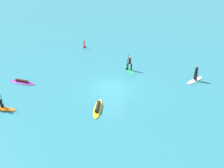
{
  "coord_description": "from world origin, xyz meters",
  "views": [
    {
      "loc": [
        0.91,
        -23.26,
        12.98
      ],
      "look_at": [
        0.0,
        0.0,
        0.5
      ],
      "focal_mm": 41.8,
      "sensor_mm": 36.0,
      "label": 1
    }
  ],
  "objects_px": {
    "surfer_on_purple_board": "(22,82)",
    "surfer_on_yellow_board": "(98,108)",
    "surfer_on_white_board": "(195,77)",
    "marker_buoy": "(84,46)",
    "surfer_on_green_board": "(129,67)"
  },
  "relations": [
    {
      "from": "surfer_on_purple_board",
      "to": "surfer_on_yellow_board",
      "type": "bearing_deg",
      "value": -12.97
    },
    {
      "from": "surfer_on_white_board",
      "to": "marker_buoy",
      "type": "relative_size",
      "value": 2.09
    },
    {
      "from": "surfer_on_purple_board",
      "to": "surfer_on_green_board",
      "type": "height_order",
      "value": "surfer_on_green_board"
    },
    {
      "from": "surfer_on_purple_board",
      "to": "surfer_on_green_board",
      "type": "relative_size",
      "value": 0.97
    },
    {
      "from": "surfer_on_white_board",
      "to": "surfer_on_yellow_board",
      "type": "relative_size",
      "value": 0.76
    },
    {
      "from": "surfer_on_yellow_board",
      "to": "marker_buoy",
      "type": "bearing_deg",
      "value": 14.95
    },
    {
      "from": "surfer_on_green_board",
      "to": "surfer_on_yellow_board",
      "type": "distance_m",
      "value": 8.78
    },
    {
      "from": "surfer_on_white_board",
      "to": "marker_buoy",
      "type": "distance_m",
      "value": 16.49
    },
    {
      "from": "surfer_on_green_board",
      "to": "surfer_on_white_board",
      "type": "bearing_deg",
      "value": -123.53
    },
    {
      "from": "surfer_on_purple_board",
      "to": "surfer_on_green_board",
      "type": "bearing_deg",
      "value": 33.38
    },
    {
      "from": "surfer_on_yellow_board",
      "to": "marker_buoy",
      "type": "height_order",
      "value": "marker_buoy"
    },
    {
      "from": "surfer_on_white_board",
      "to": "surfer_on_yellow_board",
      "type": "height_order",
      "value": "surfer_on_white_board"
    },
    {
      "from": "surfer_on_purple_board",
      "to": "surfer_on_yellow_board",
      "type": "distance_m",
      "value": 9.66
    },
    {
      "from": "surfer_on_purple_board",
      "to": "surfer_on_white_board",
      "type": "height_order",
      "value": "surfer_on_white_board"
    },
    {
      "from": "surfer_on_green_board",
      "to": "surfer_on_purple_board",
      "type": "bearing_deg",
      "value": 92.3
    }
  ]
}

